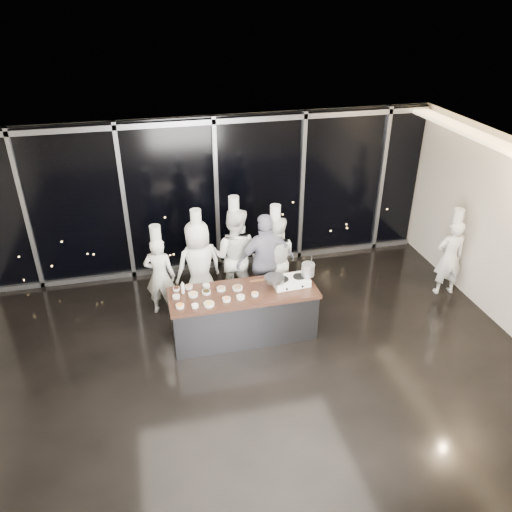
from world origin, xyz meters
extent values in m
plane|color=black|center=(0.00, 0.00, 0.00)|extent=(9.00, 9.00, 0.00)
cube|color=beige|center=(0.00, 3.50, 1.60)|extent=(9.00, 0.02, 3.20)
cube|color=beige|center=(0.00, -3.50, 1.60)|extent=(9.00, 0.02, 3.20)
cube|color=beige|center=(0.00, 0.00, 3.20)|extent=(9.00, 7.00, 0.02)
cube|color=black|center=(0.00, 3.44, 1.60)|extent=(8.90, 0.04, 3.18)
cube|color=gray|center=(0.00, 3.39, 3.10)|extent=(8.90, 0.08, 0.10)
cube|color=gray|center=(0.00, 3.39, 0.05)|extent=(8.90, 0.08, 0.10)
cube|color=gray|center=(-3.60, 3.39, 1.60)|extent=(0.08, 0.08, 3.20)
cube|color=gray|center=(-1.80, 3.39, 1.60)|extent=(0.08, 0.08, 3.20)
cube|color=gray|center=(0.00, 3.39, 1.60)|extent=(0.08, 0.08, 3.20)
cube|color=gray|center=(1.80, 3.39, 1.60)|extent=(0.08, 0.08, 3.20)
cube|color=gray|center=(3.60, 3.39, 1.60)|extent=(0.08, 0.08, 3.20)
cube|color=#38393D|center=(0.00, 0.90, 0.42)|extent=(2.40, 0.80, 0.84)
cube|color=#40241B|center=(0.00, 0.90, 0.87)|extent=(2.46, 0.86, 0.06)
cube|color=white|center=(0.83, 0.93, 0.96)|extent=(0.62, 0.41, 0.12)
cylinder|color=black|center=(0.68, 0.92, 1.03)|extent=(0.22, 0.22, 0.02)
cylinder|color=black|center=(0.97, 0.94, 1.03)|extent=(0.22, 0.22, 0.02)
cylinder|color=black|center=(0.70, 0.73, 0.95)|extent=(0.04, 0.02, 0.04)
cylinder|color=black|center=(0.98, 0.75, 0.95)|extent=(0.04, 0.02, 0.04)
cylinder|color=slate|center=(0.53, 0.92, 1.07)|extent=(0.36, 0.36, 0.06)
cube|color=#4C2B14|center=(0.24, 0.90, 1.07)|extent=(0.25, 0.05, 0.02)
cylinder|color=silver|center=(1.13, 0.94, 1.15)|extent=(0.23, 0.23, 0.22)
cylinder|color=silver|center=(-1.06, 0.69, 0.92)|extent=(0.13, 0.13, 0.04)
cylinder|color=orange|center=(-1.06, 0.69, 0.94)|extent=(0.11, 0.11, 0.01)
cylinder|color=silver|center=(-1.09, 0.97, 0.92)|extent=(0.12, 0.12, 0.04)
cylinder|color=tan|center=(-1.09, 0.97, 0.94)|extent=(0.10, 0.10, 0.01)
cylinder|color=silver|center=(-1.07, 1.20, 0.92)|extent=(0.11, 0.11, 0.04)
cylinder|color=black|center=(-1.07, 1.20, 0.94)|extent=(0.09, 0.09, 0.01)
cylinder|color=silver|center=(-0.83, 0.64, 0.92)|extent=(0.11, 0.11, 0.04)
cylinder|color=white|center=(-0.83, 0.64, 0.94)|extent=(0.09, 0.09, 0.01)
cylinder|color=silver|center=(-0.82, 0.97, 0.92)|extent=(0.16, 0.16, 0.04)
cylinder|color=tan|center=(-0.82, 0.97, 0.94)|extent=(0.13, 0.13, 0.01)
cylinder|color=silver|center=(-0.86, 1.21, 0.92)|extent=(0.13, 0.13, 0.04)
cylinder|color=#9A6E4D|center=(-0.86, 1.21, 0.94)|extent=(0.10, 0.10, 0.01)
cylinder|color=silver|center=(-0.61, 0.64, 0.92)|extent=(0.17, 0.17, 0.04)
cylinder|color=tan|center=(-0.61, 0.64, 0.94)|extent=(0.14, 0.14, 0.01)
cylinder|color=silver|center=(-0.60, 0.99, 0.92)|extent=(0.15, 0.15, 0.04)
cylinder|color=black|center=(-0.60, 0.99, 0.94)|extent=(0.12, 0.12, 0.01)
cylinder|color=silver|center=(-0.57, 1.19, 0.92)|extent=(0.12, 0.12, 0.04)
cylinder|color=beige|center=(-0.57, 1.19, 0.94)|extent=(0.10, 0.10, 0.01)
cylinder|color=silver|center=(-0.32, 0.71, 0.92)|extent=(0.14, 0.14, 0.04)
cylinder|color=#D98A57|center=(-0.32, 0.71, 0.94)|extent=(0.11, 0.11, 0.01)
cylinder|color=silver|center=(-0.35, 1.03, 0.92)|extent=(0.15, 0.15, 0.04)
cylinder|color=#9B7359|center=(-0.35, 1.03, 0.94)|extent=(0.12, 0.12, 0.01)
cylinder|color=silver|center=(-0.08, 0.72, 0.92)|extent=(0.13, 0.13, 0.04)
cylinder|color=beige|center=(-0.08, 0.72, 0.94)|extent=(0.11, 0.11, 0.01)
cylinder|color=silver|center=(-0.08, 0.99, 0.92)|extent=(0.17, 0.17, 0.04)
cylinder|color=brown|center=(-0.08, 0.99, 0.94)|extent=(0.14, 0.14, 0.01)
cylinder|color=silver|center=(0.16, 0.75, 0.92)|extent=(0.12, 0.12, 0.04)
cylinder|color=#CC8644|center=(0.16, 0.75, 0.94)|extent=(0.10, 0.10, 0.01)
cylinder|color=silver|center=(-0.97, 1.09, 0.98)|extent=(0.06, 0.06, 0.17)
cone|color=silver|center=(-0.97, 1.09, 1.09)|extent=(0.05, 0.05, 0.06)
imported|color=silver|center=(-1.30, 1.94, 0.77)|extent=(0.65, 0.52, 1.54)
cylinder|color=silver|center=(-1.30, 1.94, 1.64)|extent=(0.24, 0.24, 0.26)
imported|color=silver|center=(-0.60, 1.94, 0.88)|extent=(0.97, 0.76, 1.76)
cylinder|color=silver|center=(-0.60, 1.94, 1.86)|extent=(0.23, 0.23, 0.26)
imported|color=silver|center=(0.10, 2.09, 0.94)|extent=(1.12, 1.02, 1.87)
cylinder|color=silver|center=(0.10, 2.09, 1.97)|extent=(0.25, 0.25, 0.26)
imported|color=#16183D|center=(0.60, 1.72, 0.93)|extent=(1.12, 0.51, 1.86)
imported|color=silver|center=(0.80, 1.87, 0.86)|extent=(0.96, 0.82, 1.73)
cylinder|color=silver|center=(0.80, 1.87, 1.83)|extent=(0.23, 0.23, 0.26)
imported|color=silver|center=(4.12, 1.33, 0.77)|extent=(0.59, 0.41, 1.55)
cylinder|color=silver|center=(4.12, 1.33, 1.65)|extent=(0.20, 0.20, 0.26)
camera|label=1|loc=(-1.41, -5.88, 5.40)|focal=35.00mm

